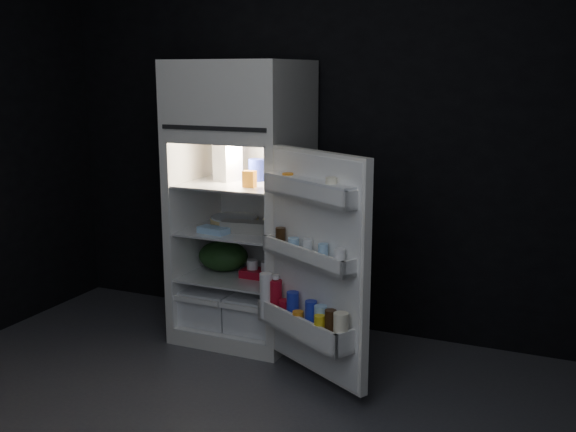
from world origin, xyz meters
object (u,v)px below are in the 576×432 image
at_px(egg_carton, 245,227).
at_px(yogurt_tray, 261,274).
at_px(refrigerator, 244,192).
at_px(milk_jug, 228,162).
at_px(fridge_door, 313,269).

distance_m(egg_carton, yogurt_tray, 0.32).
relative_size(refrigerator, milk_jug, 7.42).
bearing_deg(refrigerator, milk_jug, -167.70).
relative_size(milk_jug, egg_carton, 0.80).
relative_size(fridge_door, yogurt_tray, 4.88).
bearing_deg(yogurt_tray, egg_carton, -149.78).
height_order(refrigerator, fridge_door, refrigerator).
bearing_deg(refrigerator, yogurt_tray, -27.85).
height_order(refrigerator, egg_carton, refrigerator).
bearing_deg(fridge_door, egg_carton, 145.39).
distance_m(fridge_door, egg_carton, 0.77).
relative_size(refrigerator, egg_carton, 5.96).
bearing_deg(fridge_door, refrigerator, 141.25).
relative_size(fridge_door, milk_jug, 5.08).
xyz_separation_m(refrigerator, egg_carton, (0.08, -0.13, -0.19)).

